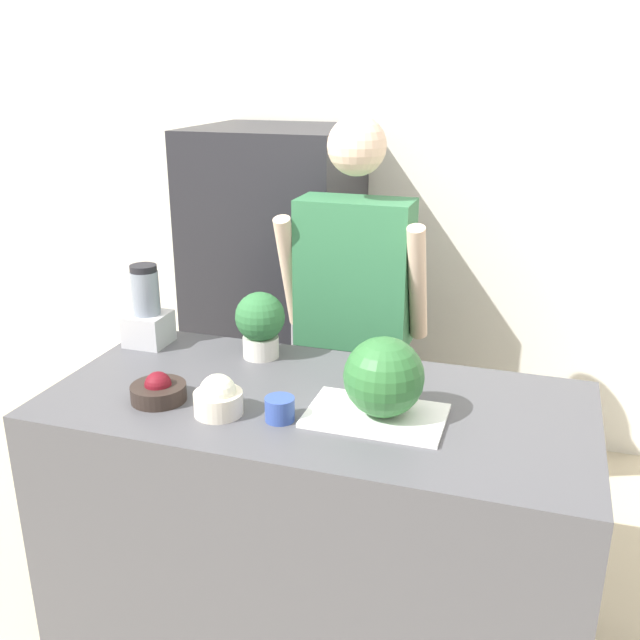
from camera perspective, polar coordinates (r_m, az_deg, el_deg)
The scene contains 11 objects.
wall_back at distance 3.77m, azimuth 8.06°, elevation 9.88°, with size 8.00×0.06×2.60m.
counter_island at distance 2.50m, azimuth -0.30°, elevation -16.02°, with size 1.71×0.81×0.94m.
refrigerator at distance 3.66m, azimuth -3.43°, elevation 2.16°, with size 0.75×0.76×1.66m.
person at distance 2.96m, azimuth 2.71°, elevation -0.71°, with size 0.60×0.27×1.76m.
cutting_board at distance 2.15m, azimuth 4.48°, elevation -7.63°, with size 0.41×0.27×0.01m.
watermelon at distance 2.10m, azimuth 5.12°, elevation -4.55°, with size 0.24×0.24×0.24m.
bowl_cherries at distance 2.29m, azimuth -12.80°, elevation -5.51°, with size 0.17×0.17×0.09m.
bowl_cream at distance 2.17m, azimuth -8.15°, elevation -6.19°, with size 0.15×0.15×0.13m.
bowl_small_blue at distance 2.12m, azimuth -3.24°, elevation -7.12°, with size 0.09×0.09×0.07m.
blender at distance 2.73m, azimuth -13.67°, elevation 0.58°, with size 0.15×0.15×0.31m.
potted_plant at distance 2.54m, azimuth -4.81°, elevation -0.19°, with size 0.18×0.18×0.24m.
Camera 1 is at (0.64, -1.52, 1.93)m, focal length 40.00 mm.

